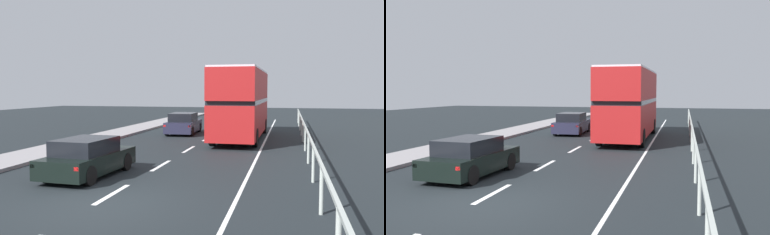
# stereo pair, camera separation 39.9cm
# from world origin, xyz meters

# --- Properties ---
(ground_plane) EXTENTS (75.29, 120.00, 0.10)m
(ground_plane) POSITION_xyz_m (0.00, 0.00, -0.05)
(ground_plane) COLOR black
(lane_paint_markings) EXTENTS (3.72, 46.00, 0.01)m
(lane_paint_markings) POSITION_xyz_m (2.14, 8.46, 0.00)
(lane_paint_markings) COLOR silver
(lane_paint_markings) RESTS_ON ground
(bridge_side_railing) EXTENTS (0.10, 42.00, 1.22)m
(bridge_side_railing) POSITION_xyz_m (5.74, 9.00, 0.98)
(bridge_side_railing) COLOR #AEB7B0
(bridge_side_railing) RESTS_ON ground
(double_decker_bus_red) EXTENTS (2.63, 10.15, 4.27)m
(double_decker_bus_red) POSITION_xyz_m (2.09, 14.99, 2.29)
(double_decker_bus_red) COLOR #AA1A1B
(double_decker_bus_red) RESTS_ON ground
(hatchback_car_near) EXTENTS (1.96, 4.09, 1.35)m
(hatchback_car_near) POSITION_xyz_m (-1.88, 2.91, 0.65)
(hatchback_car_near) COLOR black
(hatchback_car_near) RESTS_ON ground
(sedan_car_ahead) EXTENTS (2.03, 4.45, 1.45)m
(sedan_car_ahead) POSITION_xyz_m (-2.13, 17.00, 0.70)
(sedan_car_ahead) COLOR #22243A
(sedan_car_ahead) RESTS_ON ground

